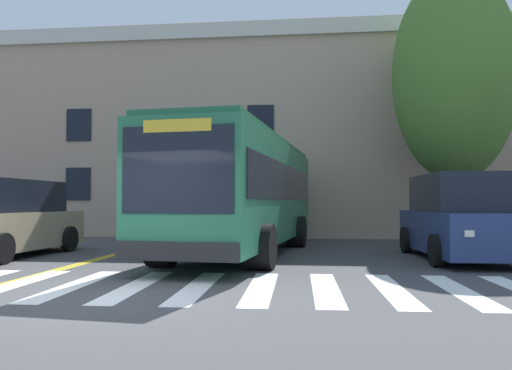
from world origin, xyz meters
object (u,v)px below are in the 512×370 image
car_tan_near_lane (5,220)px  street_tree_curbside_large (454,76)px  car_navy_far_lane (458,219)px  city_bus (245,191)px

car_tan_near_lane → street_tree_curbside_large: (13.38, 5.02, 4.91)m
car_navy_far_lane → city_bus: bearing=171.9°
car_tan_near_lane → car_navy_far_lane: (12.21, 0.69, 0.05)m
city_bus → street_tree_curbside_large: bearing=26.9°
city_bus → car_tan_near_lane: city_bus is taller
city_bus → car_navy_far_lane: bearing=-8.1°
city_bus → street_tree_curbside_large: size_ratio=1.14×
car_navy_far_lane → street_tree_curbside_large: (1.17, 4.33, 4.86)m
city_bus → car_tan_near_lane: 6.68m
car_tan_near_lane → street_tree_curbside_large: 15.11m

